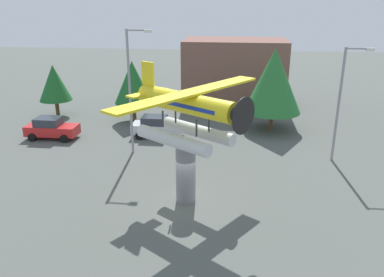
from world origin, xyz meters
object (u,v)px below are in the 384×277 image
Objects in this scene: display_pedestal at (186,172)px; tree_west at (54,83)px; car_near_red at (51,128)px; streetlight_primary at (132,85)px; car_mid_silver at (157,126)px; floatplane_monument at (187,112)px; tree_east at (133,82)px; tree_center_back at (274,81)px; streetlight_secondary at (343,97)px; storefront_building at (234,73)px.

tree_west reaches higher than display_pedestal.
streetlight_primary is at bearing -16.48° from car_near_red.
car_near_red is 1.00× the size of car_mid_silver.
floatplane_monument is 1.83× the size of tree_west.
streetlight_primary is at bearing -75.01° from tree_east.
tree_center_back is (9.54, 2.86, 3.50)m from car_mid_silver.
streetlight_primary reaches higher than car_mid_silver.
floatplane_monument is 16.42m from tree_east.
streetlight_primary is at bearing 159.22° from floatplane_monument.
tree_west is 20.62m from tree_center_back.
floatplane_monument is 1.63× the size of tree_east.
streetlight_primary reaches higher than car_near_red.
streetlight_secondary is at bearing 0.57° from streetlight_primary.
streetlight_secondary is (13.61, -3.52, 3.73)m from car_mid_silver.
car_mid_silver is at bearing -118.41° from storefront_building.
streetlight_secondary is at bearing -5.44° from car_near_red.
tree_center_back is at bearing -5.68° from tree_east.
storefront_building is 11.69m from tree_east.
storefront_building is at bearing 83.99° from display_pedestal.
floatplane_monument reaches higher than car_mid_silver.
car_near_red and car_mid_silver have the same top height.
tree_east is at bearing 44.92° from car_near_red.
streetlight_primary is 1.13× the size of streetlight_secondary.
car_near_red is (-12.37, 9.21, -0.92)m from display_pedestal.
car_near_red is at bearing -135.08° from tree_east.
car_mid_silver is (-3.95, 10.70, -4.39)m from floatplane_monument.
streetlight_primary is 14.53m from streetlight_secondary.
tree_east is at bearing 126.10° from car_mid_silver.
car_mid_silver is at bearing 144.83° from floatplane_monument.
tree_center_back is (12.54, -1.25, 0.69)m from tree_east.
car_mid_silver is 12.23m from tree_west.
car_near_red is 7.18m from tree_west.
tree_east is 12.62m from tree_center_back.
streetlight_secondary is at bearing -18.96° from tree_west.
tree_east is (-6.94, 14.80, -1.58)m from floatplane_monument.
floatplane_monument is 1.16× the size of streetlight_secondary.
streetlight_primary reaches higher than tree_west.
streetlight_primary is 16.70m from storefront_building.
streetlight_primary is at bearing -148.06° from tree_center_back.
car_mid_silver is 0.47× the size of streetlight_primary.
car_near_red is at bearing 143.32° from display_pedestal.
tree_east reaches higher than display_pedestal.
display_pedestal is 14.86m from tree_center_back.
storefront_building reaches higher than tree_west.
tree_center_back reaches higher than storefront_building.
tree_east is at bearing 104.99° from streetlight_primary.
tree_east is at bearing 114.89° from display_pedestal.
streetlight_secondary reaches higher than storefront_building.
storefront_building is 1.49× the size of tree_center_back.
car_mid_silver is at bearing 9.39° from car_near_red.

